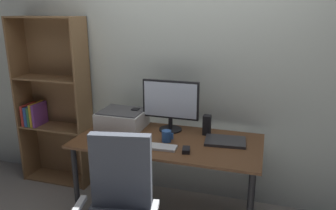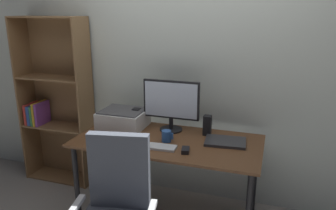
{
  "view_description": "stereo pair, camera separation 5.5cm",
  "coord_description": "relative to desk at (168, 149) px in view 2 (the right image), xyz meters",
  "views": [
    {
      "loc": [
        0.73,
        -2.38,
        1.77
      ],
      "look_at": [
        0.0,
        -0.0,
        1.04
      ],
      "focal_mm": 35.06,
      "sensor_mm": 36.0,
      "label": 1
    },
    {
      "loc": [
        0.79,
        -2.36,
        1.77
      ],
      "look_at": [
        0.0,
        -0.0,
        1.04
      ],
      "focal_mm": 35.06,
      "sensor_mm": 36.0,
      "label": 2
    }
  ],
  "objects": [
    {
      "name": "monitor",
      "position": [
        -0.04,
        0.22,
        0.34
      ],
      "size": [
        0.5,
        0.2,
        0.45
      ],
      "color": "black",
      "rests_on": "desk"
    },
    {
      "name": "back_wall",
      "position": [
        0.0,
        0.53,
        0.64
      ],
      "size": [
        6.4,
        0.1,
        2.6
      ],
      "primitive_type": "cube",
      "color": "beige",
      "rests_on": "ground"
    },
    {
      "name": "mouse",
      "position": [
        0.2,
        -0.19,
        0.1
      ],
      "size": [
        0.07,
        0.1,
        0.03
      ],
      "primitive_type": "cube",
      "rotation": [
        0.0,
        0.0,
        0.19
      ],
      "color": "black",
      "rests_on": "desk"
    },
    {
      "name": "desk",
      "position": [
        0.0,
        0.0,
        0.0
      ],
      "size": [
        1.51,
        0.73,
        0.74
      ],
      "color": "#56351E",
      "rests_on": "ground"
    },
    {
      "name": "printer",
      "position": [
        -0.48,
        0.16,
        0.16
      ],
      "size": [
        0.4,
        0.34,
        0.16
      ],
      "color": "silver",
      "rests_on": "desk"
    },
    {
      "name": "speaker_right",
      "position": [
        0.28,
        0.21,
        0.17
      ],
      "size": [
        0.06,
        0.07,
        0.17
      ],
      "primitive_type": "cube",
      "color": "black",
      "rests_on": "desk"
    },
    {
      "name": "keyboard",
      "position": [
        -0.03,
        -0.18,
        0.09
      ],
      "size": [
        0.29,
        0.12,
        0.02
      ],
      "primitive_type": "cube",
      "rotation": [
        0.0,
        0.0,
        0.04
      ],
      "color": "#B7BABC",
      "rests_on": "desk"
    },
    {
      "name": "paper_sheet",
      "position": [
        -0.19,
        -0.26,
        0.09
      ],
      "size": [
        0.25,
        0.32,
        0.0
      ],
      "primitive_type": "cube",
      "rotation": [
        0.0,
        0.0,
        -0.15
      ],
      "color": "white",
      "rests_on": "desk"
    },
    {
      "name": "bookshelf",
      "position": [
        -1.35,
        0.36,
        0.18
      ],
      "size": [
        0.74,
        0.28,
        1.7
      ],
      "color": "brown",
      "rests_on": "ground"
    },
    {
      "name": "coffee_mug",
      "position": [
        0.0,
        -0.03,
        0.13
      ],
      "size": [
        0.09,
        0.08,
        0.09
      ],
      "color": "#285193",
      "rests_on": "desk"
    },
    {
      "name": "speaker_left",
      "position": [
        -0.37,
        0.21,
        0.17
      ],
      "size": [
        0.06,
        0.07,
        0.17
      ],
      "primitive_type": "cube",
      "color": "black",
      "rests_on": "desk"
    },
    {
      "name": "laptop",
      "position": [
        0.46,
        0.08,
        0.1
      ],
      "size": [
        0.34,
        0.26,
        0.02
      ],
      "primitive_type": "cube",
      "rotation": [
        0.0,
        0.0,
        0.09
      ],
      "color": "#2D2D30",
      "rests_on": "desk"
    }
  ]
}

